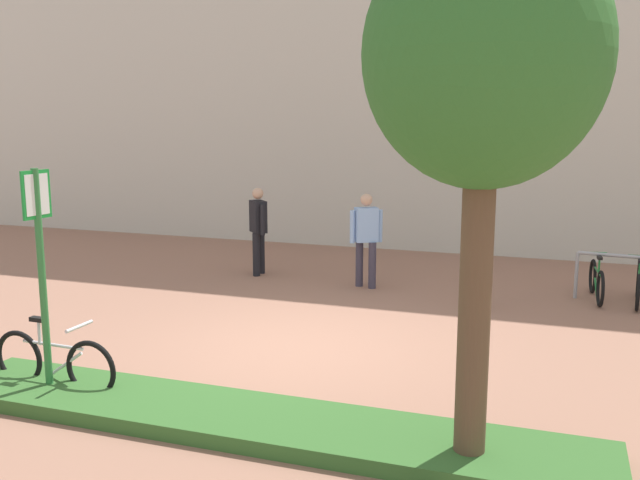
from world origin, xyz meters
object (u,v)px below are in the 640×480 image
at_px(person_casual_tan, 366,234).
at_px(person_suited_dark, 258,225).
at_px(bollard_steel, 485,282).
at_px(parking_sign_post, 40,251).
at_px(bike_at_sign, 54,362).
at_px(tree_sidewalk, 485,61).

bearing_deg(person_casual_tan, person_suited_dark, 172.35).
relative_size(bollard_steel, person_suited_dark, 0.52).
bearing_deg(parking_sign_post, person_suited_dark, 92.40).
bearing_deg(person_suited_dark, person_casual_tan, -7.65).
xyz_separation_m(parking_sign_post, bike_at_sign, (-0.06, 0.16, -1.32)).
height_order(tree_sidewalk, person_suited_dark, tree_sidewalk).
distance_m(parking_sign_post, bollard_steel, 6.86).
xyz_separation_m(bollard_steel, person_suited_dark, (-4.47, 1.07, 0.53)).
height_order(bollard_steel, person_casual_tan, person_casual_tan).
xyz_separation_m(person_casual_tan, person_suited_dark, (-2.26, 0.30, 0.00)).
relative_size(tree_sidewalk, bollard_steel, 5.23).
distance_m(bike_at_sign, person_casual_tan, 6.27).
xyz_separation_m(parking_sign_post, person_casual_tan, (2.00, 6.05, -0.68)).
xyz_separation_m(bike_at_sign, person_casual_tan, (2.05, 5.89, 0.63)).
bearing_deg(parking_sign_post, person_casual_tan, 71.74).
distance_m(bike_at_sign, person_suited_dark, 6.23).
height_order(parking_sign_post, bollard_steel, parking_sign_post).
xyz_separation_m(tree_sidewalk, bike_at_sign, (-4.69, 0.23, -3.20)).
height_order(bollard_steel, person_suited_dark, person_suited_dark).
bearing_deg(bollard_steel, person_suited_dark, 166.54).
bearing_deg(parking_sign_post, bike_at_sign, 109.69).
bearing_deg(person_suited_dark, parking_sign_post, -87.60).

